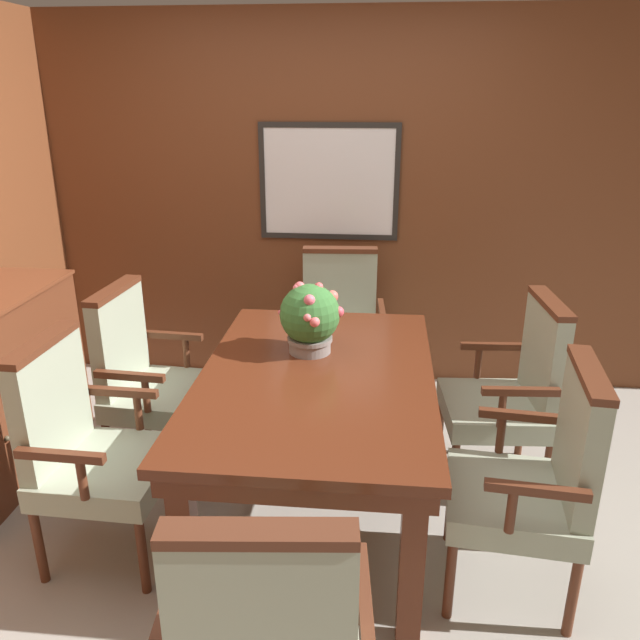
{
  "coord_description": "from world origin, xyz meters",
  "views": [
    {
      "loc": [
        0.41,
        -2.4,
        1.98
      ],
      "look_at": [
        0.14,
        0.3,
        0.97
      ],
      "focal_mm": 35.0,
      "sensor_mm": 36.0,
      "label": 1
    }
  ],
  "objects_px": {
    "chair_left_near": "(86,445)",
    "chair_head_near": "(268,637)",
    "chair_left_far": "(146,374)",
    "chair_right_far": "(513,389)",
    "chair_right_near": "(537,477)",
    "potted_plant": "(310,318)",
    "chair_head_far": "(339,325)",
    "dining_table": "(317,392)"
  },
  "relations": [
    {
      "from": "chair_right_near",
      "to": "chair_left_near",
      "type": "xyz_separation_m",
      "value": [
        -1.88,
        0.05,
        0.0
      ]
    },
    {
      "from": "chair_head_far",
      "to": "chair_head_near",
      "type": "height_order",
      "value": "same"
    },
    {
      "from": "chair_left_far",
      "to": "chair_right_far",
      "type": "bearing_deg",
      "value": -85.38
    },
    {
      "from": "chair_right_near",
      "to": "chair_right_far",
      "type": "xyz_separation_m",
      "value": [
        0.05,
        0.78,
        0.0
      ]
    },
    {
      "from": "dining_table",
      "to": "potted_plant",
      "type": "height_order",
      "value": "potted_plant"
    },
    {
      "from": "chair_left_far",
      "to": "potted_plant",
      "type": "bearing_deg",
      "value": -93.99
    },
    {
      "from": "chair_right_far",
      "to": "chair_right_near",
      "type": "bearing_deg",
      "value": -7.65
    },
    {
      "from": "chair_left_near",
      "to": "chair_left_far",
      "type": "relative_size",
      "value": 1.0
    },
    {
      "from": "chair_right_near",
      "to": "chair_left_near",
      "type": "height_order",
      "value": "same"
    },
    {
      "from": "chair_head_near",
      "to": "potted_plant",
      "type": "bearing_deg",
      "value": -93.33
    },
    {
      "from": "chair_head_near",
      "to": "chair_right_far",
      "type": "xyz_separation_m",
      "value": [
        0.97,
        1.64,
        0.0
      ]
    },
    {
      "from": "chair_head_far",
      "to": "chair_left_near",
      "type": "distance_m",
      "value": 1.83
    },
    {
      "from": "chair_left_far",
      "to": "chair_head_near",
      "type": "distance_m",
      "value": 1.87
    },
    {
      "from": "chair_head_far",
      "to": "chair_left_near",
      "type": "bearing_deg",
      "value": -125.88
    },
    {
      "from": "dining_table",
      "to": "chair_right_far",
      "type": "bearing_deg",
      "value": 21.82
    },
    {
      "from": "chair_head_far",
      "to": "chair_left_near",
      "type": "height_order",
      "value": "same"
    },
    {
      "from": "chair_head_far",
      "to": "chair_right_far",
      "type": "distance_m",
      "value": 1.25
    },
    {
      "from": "chair_left_far",
      "to": "chair_right_far",
      "type": "relative_size",
      "value": 1.0
    },
    {
      "from": "chair_right_near",
      "to": "chair_head_near",
      "type": "distance_m",
      "value": 1.26
    },
    {
      "from": "dining_table",
      "to": "chair_right_near",
      "type": "bearing_deg",
      "value": -23.02
    },
    {
      "from": "chair_left_near",
      "to": "chair_head_far",
      "type": "bearing_deg",
      "value": -30.47
    },
    {
      "from": "chair_head_near",
      "to": "potted_plant",
      "type": "height_order",
      "value": "potted_plant"
    },
    {
      "from": "chair_right_far",
      "to": "chair_left_near",
      "type": "bearing_deg",
      "value": -73.32
    },
    {
      "from": "chair_head_near",
      "to": "chair_right_near",
      "type": "bearing_deg",
      "value": -142.23
    },
    {
      "from": "dining_table",
      "to": "chair_head_near",
      "type": "height_order",
      "value": "chair_head_near"
    },
    {
      "from": "chair_head_near",
      "to": "chair_right_far",
      "type": "bearing_deg",
      "value": -125.98
    },
    {
      "from": "chair_left_far",
      "to": "chair_right_near",
      "type": "bearing_deg",
      "value": -107.96
    },
    {
      "from": "chair_head_far",
      "to": "chair_head_near",
      "type": "relative_size",
      "value": 1.0
    },
    {
      "from": "chair_left_near",
      "to": "chair_left_far",
      "type": "bearing_deg",
      "value": 1.49
    },
    {
      "from": "chair_left_near",
      "to": "chair_left_far",
      "type": "xyz_separation_m",
      "value": [
        0.0,
        0.71,
        0.0
      ]
    },
    {
      "from": "chair_right_near",
      "to": "potted_plant",
      "type": "xyz_separation_m",
      "value": [
        -0.97,
        0.63,
        0.4
      ]
    },
    {
      "from": "chair_left_near",
      "to": "chair_head_near",
      "type": "relative_size",
      "value": 1.0
    },
    {
      "from": "chair_head_far",
      "to": "chair_right_near",
      "type": "bearing_deg",
      "value": -64.28
    },
    {
      "from": "chair_left_near",
      "to": "chair_left_far",
      "type": "height_order",
      "value": "same"
    },
    {
      "from": "chair_left_near",
      "to": "potted_plant",
      "type": "height_order",
      "value": "potted_plant"
    },
    {
      "from": "chair_left_near",
      "to": "chair_head_near",
      "type": "distance_m",
      "value": 1.32
    },
    {
      "from": "chair_head_near",
      "to": "chair_right_far",
      "type": "distance_m",
      "value": 1.9
    },
    {
      "from": "chair_right_near",
      "to": "chair_head_near",
      "type": "height_order",
      "value": "same"
    },
    {
      "from": "chair_head_near",
      "to": "potted_plant",
      "type": "xyz_separation_m",
      "value": [
        -0.05,
        1.49,
        0.4
      ]
    },
    {
      "from": "potted_plant",
      "to": "chair_head_far",
      "type": "bearing_deg",
      "value": 85.58
    },
    {
      "from": "chair_head_near",
      "to": "chair_left_near",
      "type": "bearing_deg",
      "value": -48.92
    },
    {
      "from": "chair_head_far",
      "to": "chair_head_near",
      "type": "distance_m",
      "value": 2.46
    }
  ]
}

